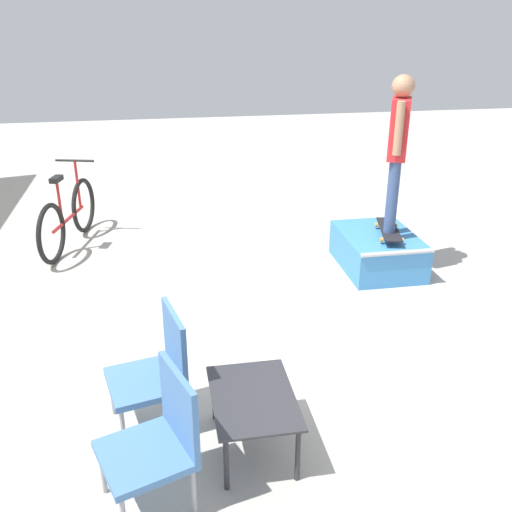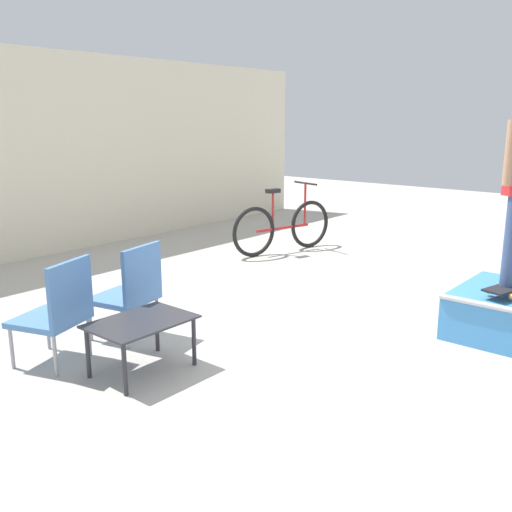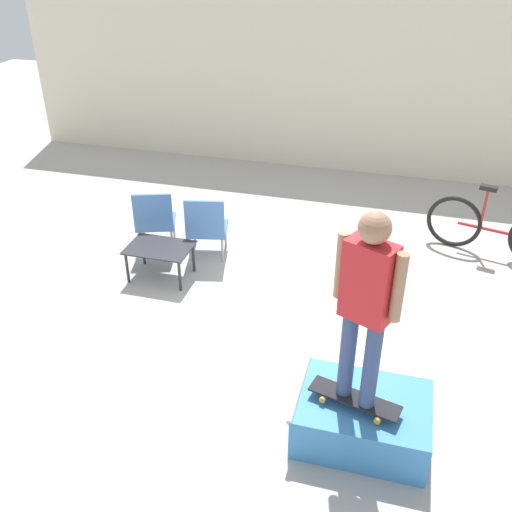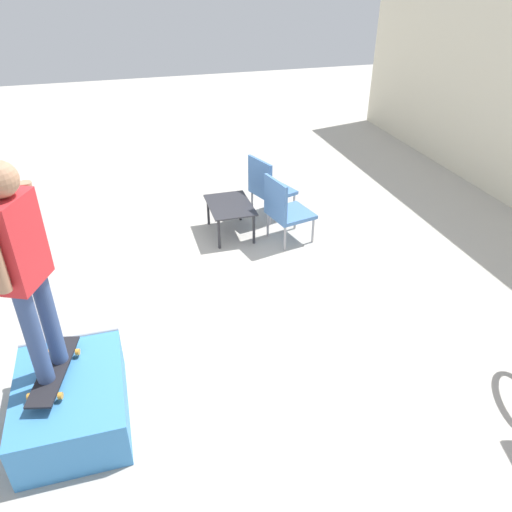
% 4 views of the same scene
% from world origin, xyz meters
% --- Properties ---
extents(ground_plane, '(24.00, 24.00, 0.00)m').
position_xyz_m(ground_plane, '(0.00, 0.00, 0.00)').
color(ground_plane, '#B7B2A8').
extents(house_wall_back, '(12.00, 0.06, 3.00)m').
position_xyz_m(house_wall_back, '(0.00, 5.00, 1.50)').
color(house_wall_back, beige).
rests_on(house_wall_back, ground_plane).
extents(skate_ramp_box, '(1.17, 0.85, 0.45)m').
position_xyz_m(skate_ramp_box, '(1.21, -1.34, 0.22)').
color(skate_ramp_box, '#3D84C6').
rests_on(skate_ramp_box, ground_plane).
extents(skateboard_on_ramp, '(0.81, 0.38, 0.07)m').
position_xyz_m(skateboard_on_ramp, '(1.13, -1.43, 0.51)').
color(skateboard_on_ramp, black).
rests_on(skateboard_on_ramp, skate_ramp_box).
extents(person_skater, '(0.53, 0.34, 1.73)m').
position_xyz_m(person_skater, '(1.13, -1.43, 1.55)').
color(person_skater, '#384C7A').
rests_on(person_skater, skateboard_on_ramp).
extents(coffee_table, '(0.81, 0.57, 0.44)m').
position_xyz_m(coffee_table, '(-1.58, 0.65, 0.39)').
color(coffee_table, '#2D2D33').
rests_on(coffee_table, ground_plane).
extents(patio_chair_left, '(0.66, 0.66, 0.91)m').
position_xyz_m(patio_chair_left, '(-1.93, 1.29, 0.48)').
color(patio_chair_left, '#99999E').
rests_on(patio_chair_left, ground_plane).
extents(patio_chair_right, '(0.62, 0.62, 0.91)m').
position_xyz_m(patio_chair_right, '(-1.18, 1.29, 0.48)').
color(patio_chair_right, '#99999E').
rests_on(patio_chair_right, ground_plane).
extents(bicycle, '(1.81, 0.63, 1.05)m').
position_xyz_m(bicycle, '(2.57, 2.38, 0.40)').
color(bicycle, black).
rests_on(bicycle, ground_plane).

